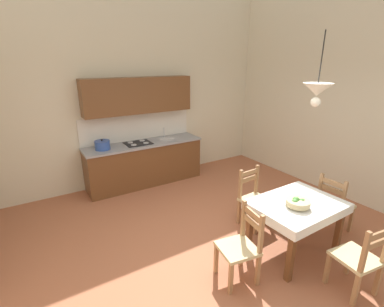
% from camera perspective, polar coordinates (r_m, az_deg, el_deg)
% --- Properties ---
extents(ground_plane, '(6.47, 6.32, 0.10)m').
position_cam_1_polar(ground_plane, '(4.28, 5.52, -18.52)').
color(ground_plane, '#A86042').
extents(wall_back, '(6.47, 0.12, 4.22)m').
position_cam_1_polar(wall_back, '(6.00, -11.36, 14.32)').
color(wall_back, beige).
rests_on(wall_back, ground_plane).
extents(wall_right, '(0.12, 6.32, 4.22)m').
position_cam_1_polar(wall_right, '(5.78, 31.26, 11.90)').
color(wall_right, beige).
rests_on(wall_right, ground_plane).
extents(kitchen_cabinetry, '(2.43, 0.63, 2.20)m').
position_cam_1_polar(kitchen_cabinetry, '(5.89, -10.01, 1.87)').
color(kitchen_cabinetry, brown).
rests_on(kitchen_cabinetry, ground_plane).
extents(dining_table, '(1.18, 0.88, 0.75)m').
position_cam_1_polar(dining_table, '(4.03, 20.50, -11.18)').
color(dining_table, brown).
rests_on(dining_table, ground_plane).
extents(dining_chair_kitchen_side, '(0.44, 0.44, 0.93)m').
position_cam_1_polar(dining_chair_kitchen_side, '(4.56, 12.58, -9.06)').
color(dining_chair_kitchen_side, '#D1BC89').
rests_on(dining_chair_kitchen_side, ground_plane).
extents(dining_chair_camera_side, '(0.47, 0.47, 0.93)m').
position_cam_1_polar(dining_chair_camera_side, '(3.77, 30.98, -18.00)').
color(dining_chair_camera_side, '#D1BC89').
rests_on(dining_chair_camera_side, ground_plane).
extents(dining_chair_window_side, '(0.44, 0.44, 0.93)m').
position_cam_1_polar(dining_chair_window_side, '(4.79, 27.00, -9.38)').
color(dining_chair_window_side, '#D1BC89').
rests_on(dining_chair_window_side, ground_plane).
extents(dining_chair_tv_side, '(0.48, 0.48, 0.93)m').
position_cam_1_polar(dining_chair_tv_side, '(3.50, 9.87, -18.24)').
color(dining_chair_tv_side, '#D1BC89').
rests_on(dining_chair_tv_side, ground_plane).
extents(fruit_bowl, '(0.30, 0.30, 0.12)m').
position_cam_1_polar(fruit_bowl, '(3.82, 20.76, -9.35)').
color(fruit_bowl, tan).
rests_on(fruit_bowl, dining_table).
extents(pendant_lamp, '(0.32, 0.32, 0.81)m').
position_cam_1_polar(pendant_lamp, '(3.46, 24.20, 11.67)').
color(pendant_lamp, black).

